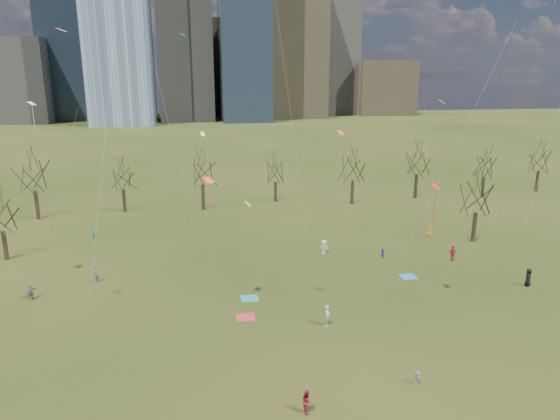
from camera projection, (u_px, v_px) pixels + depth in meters
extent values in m
plane|color=black|center=(306.00, 328.00, 41.56)|extent=(500.00, 500.00, 0.00)
cube|color=slate|center=(183.00, 13.00, 222.34)|extent=(24.00, 24.00, 95.00)
cube|color=#726347|center=(295.00, 43.00, 244.19)|extent=(28.00, 28.00, 72.00)
cube|color=#384C66|center=(71.00, 48.00, 231.31)|extent=(25.00, 25.00, 65.00)
cube|color=slate|center=(334.00, 59.00, 264.66)|extent=(22.00, 22.00, 58.00)
cube|color=#726347|center=(211.00, 68.00, 263.99)|extent=(30.00, 30.00, 48.00)
cube|color=slate|center=(10.00, 81.00, 221.19)|extent=(35.00, 30.00, 36.00)
cube|color=#726347|center=(381.00, 88.00, 268.24)|extent=(30.00, 28.00, 28.00)
cylinder|color=black|center=(37.00, 205.00, 72.55)|extent=(0.55, 0.55, 4.28)
cylinder|color=black|center=(124.00, 200.00, 76.65)|extent=(0.52, 0.52, 3.60)
cylinder|color=black|center=(203.00, 197.00, 77.76)|extent=(0.54, 0.54, 4.05)
cylinder|color=black|center=(275.00, 192.00, 82.82)|extent=(0.51, 0.51, 3.38)
cylinder|color=black|center=(352.00, 192.00, 81.06)|extent=(0.54, 0.54, 3.96)
cylinder|color=black|center=(416.00, 186.00, 85.05)|extent=(0.54, 0.54, 4.14)
cylinder|color=black|center=(483.00, 187.00, 86.31)|extent=(0.52, 0.52, 3.51)
cylinder|color=black|center=(537.00, 181.00, 90.29)|extent=(0.53, 0.53, 3.74)
cylinder|color=black|center=(5.00, 245.00, 56.71)|extent=(0.51, 0.51, 3.38)
cylinder|color=black|center=(474.00, 227.00, 62.73)|extent=(0.53, 0.53, 3.83)
cube|color=teal|center=(249.00, 298.00, 47.01)|extent=(1.60, 1.50, 0.03)
cube|color=#266BB5|center=(408.00, 277.00, 52.08)|extent=(1.60, 1.50, 0.03)
cube|color=red|center=(245.00, 317.00, 43.35)|extent=(1.60, 1.50, 0.03)
imported|color=silver|center=(327.00, 316.00, 41.75)|extent=(0.69, 0.78, 1.79)
imported|color=maroon|center=(307.00, 401.00, 30.99)|extent=(0.58, 0.74, 1.51)
imported|color=slate|center=(418.00, 377.00, 33.91)|extent=(0.45, 0.66, 0.95)
imported|color=black|center=(528.00, 277.00, 49.60)|extent=(0.99, 1.08, 1.84)
imported|color=#794488|center=(96.00, 273.00, 50.62)|extent=(0.54, 0.72, 1.80)
imported|color=#234D9A|center=(382.00, 253.00, 57.25)|extent=(0.54, 0.64, 1.15)
imported|color=white|center=(324.00, 247.00, 58.55)|extent=(1.27, 0.97, 1.74)
imported|color=#B31934|center=(452.00, 253.00, 56.47)|extent=(1.11, 0.66, 1.76)
imported|color=slate|center=(31.00, 291.00, 46.72)|extent=(1.08, 1.53, 1.59)
imported|color=gold|center=(429.00, 231.00, 65.17)|extent=(0.57, 0.77, 1.42)
imported|color=#1A7646|center=(94.00, 234.00, 63.67)|extent=(0.55, 0.62, 1.41)
plane|color=#FE5815|center=(209.00, 180.00, 41.00)|extent=(1.25, 1.22, 0.38)
cylinder|color=silver|center=(212.00, 254.00, 39.33)|extent=(0.23, 6.42, 10.63)
cylinder|color=#FE5815|center=(209.00, 199.00, 41.43)|extent=(0.04, 0.04, 2.70)
plane|color=#F3F727|center=(413.00, 30.00, 44.76)|extent=(0.87, 0.89, 0.30)
cylinder|color=silver|center=(448.00, 163.00, 43.99)|extent=(4.24, 8.70, 22.86)
plane|color=red|center=(436.00, 186.00, 42.15)|extent=(1.20, 1.16, 0.45)
cylinder|color=silver|center=(457.00, 259.00, 39.26)|extent=(0.08, 8.79, 9.90)
cylinder|color=red|center=(434.00, 207.00, 42.63)|extent=(0.04, 0.04, 3.15)
plane|color=#EE57A2|center=(62.00, 30.00, 38.99)|extent=(0.97, 1.01, 0.29)
cylinder|color=silver|center=(101.00, 175.00, 40.07)|extent=(4.69, 4.77, 22.38)
cylinder|color=silver|center=(290.00, 108.00, 53.44)|extent=(5.91, 6.53, 31.14)
plane|color=green|center=(442.00, 101.00, 54.48)|extent=(1.11, 1.14, 0.46)
cylinder|color=silver|center=(428.00, 183.00, 52.04)|extent=(6.17, 8.47, 16.20)
plane|color=blue|center=(183.00, 35.00, 61.18)|extent=(0.92, 0.95, 0.31)
cylinder|color=silver|center=(171.00, 136.00, 59.67)|extent=(3.85, 9.03, 23.79)
plane|color=orange|center=(341.00, 132.00, 60.93)|extent=(1.30, 1.24, 0.51)
cylinder|color=silver|center=(330.00, 188.00, 58.81)|extent=(4.47, 7.02, 12.22)
cylinder|color=orange|center=(340.00, 147.00, 61.40)|extent=(0.04, 0.04, 3.00)
plane|color=#EBFE28|center=(248.00, 204.00, 42.56)|extent=(0.63, 0.74, 0.44)
cylinder|color=silver|center=(264.00, 261.00, 41.00)|extent=(1.87, 5.95, 8.36)
cylinder|color=silver|center=(558.00, 111.00, 59.12)|extent=(1.27, 4.71, 29.74)
plane|color=silver|center=(203.00, 134.00, 66.29)|extent=(0.88, 0.76, 0.51)
cylinder|color=silver|center=(207.00, 181.00, 64.50)|extent=(0.35, 6.98, 11.44)
plane|color=white|center=(32.00, 103.00, 59.44)|extent=(1.22, 1.25, 0.40)
cylinder|color=silver|center=(62.00, 174.00, 58.14)|extent=(6.86, 8.35, 15.74)
cylinder|color=white|center=(34.00, 118.00, 59.90)|extent=(0.04, 0.04, 2.95)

